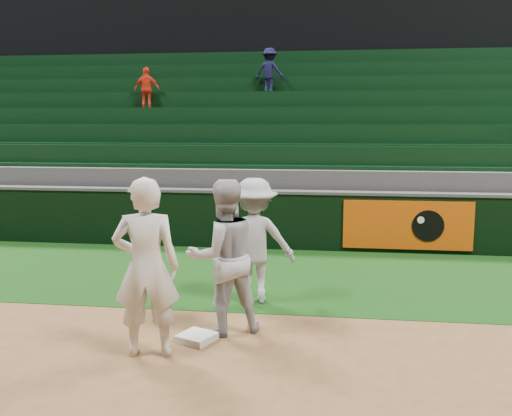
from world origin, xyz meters
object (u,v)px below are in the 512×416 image
at_px(first_baseman, 146,268).
at_px(baserunner, 224,257).
at_px(first_base, 197,338).
at_px(base_coach, 254,241).

height_order(first_baseman, baserunner, first_baseman).
bearing_deg(baserunner, first_base, 25.59).
bearing_deg(base_coach, baserunner, 72.67).
bearing_deg(first_baseman, baserunner, -141.75).
bearing_deg(first_baseman, first_base, -144.92).
relative_size(first_base, first_baseman, 0.19).
height_order(first_base, first_baseman, first_baseman).
bearing_deg(first_base, base_coach, 73.34).
xyz_separation_m(first_base, baserunner, (0.27, 0.38, 0.94)).
bearing_deg(base_coach, first_baseman, 58.28).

